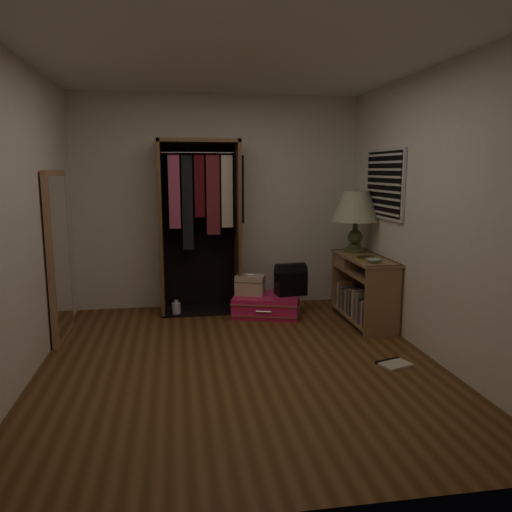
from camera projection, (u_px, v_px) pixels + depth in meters
The scene contains 13 objects.
ground at pixel (240, 363), 4.46m from camera, with size 4.00×4.00×0.00m, color #583519.
room_walls at pixel (247, 194), 4.25m from camera, with size 3.52×4.02×2.60m.
console_bookshelf at pixel (362, 287), 5.64m from camera, with size 0.42×1.12×0.75m.
open_wardrobe at pixel (202, 211), 5.94m from camera, with size 0.99×0.50×2.05m.
floor_mirror at pixel (59, 256), 5.01m from camera, with size 0.06×0.80×1.70m.
pink_suitcase at pixel (266, 305), 5.91m from camera, with size 0.91×0.77×0.24m.
train_case at pixel (250, 285), 5.93m from camera, with size 0.40×0.33×0.25m.
black_bag at pixel (291, 278), 5.91m from camera, with size 0.37×0.26×0.38m.
table_lamp at pixel (356, 208), 5.78m from camera, with size 0.67×0.67×0.71m.
brass_tray at pixel (369, 258), 5.42m from camera, with size 0.31×0.31×0.02m.
ceramic_bowl at pixel (374, 261), 5.18m from camera, with size 0.16×0.16×0.04m, color #97B59B.
white_jug at pixel (176, 309), 5.91m from camera, with size 0.13×0.13×0.18m.
floor_book at pixel (393, 363), 4.42m from camera, with size 0.31×0.28×0.02m.
Camera 1 is at (-0.54, -4.20, 1.71)m, focal length 35.00 mm.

